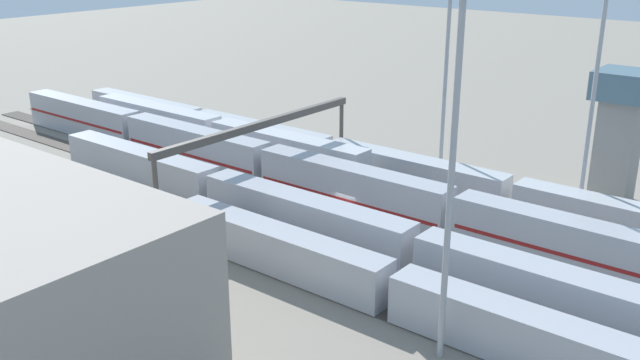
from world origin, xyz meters
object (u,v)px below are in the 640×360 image
at_px(train_on_track_2, 351,189).
at_px(control_tower, 620,127).
at_px(light_mast_0, 599,57).
at_px(light_mast_2, 448,30).
at_px(train_on_track_0, 329,154).
at_px(light_mast_1, 455,126).
at_px(signal_gantry, 261,132).
at_px(train_on_track_4, 304,222).
at_px(train_on_track_5, 522,335).
at_px(train_on_track_1, 217,137).

relative_size(train_on_track_2, control_tower, 8.30).
height_order(light_mast_0, light_mast_2, light_mast_2).
height_order(train_on_track_0, train_on_track_2, train_on_track_2).
relative_size(light_mast_1, signal_gantry, 0.87).
relative_size(light_mast_0, light_mast_2, 0.92).
distance_m(train_on_track_4, train_on_track_5, 24.12).
relative_size(train_on_track_1, signal_gantry, 1.57).
distance_m(train_on_track_2, light_mast_0, 27.43).
bearing_deg(light_mast_0, train_on_track_5, 101.92).
distance_m(train_on_track_1, train_on_track_2, 26.02).
xyz_separation_m(light_mast_0, signal_gantry, (30.03, 15.34, -9.29)).
height_order(train_on_track_2, signal_gantry, signal_gantry).
relative_size(train_on_track_4, train_on_track_1, 1.51).
bearing_deg(train_on_track_4, train_on_track_0, -57.79).
relative_size(train_on_track_0, train_on_track_5, 1.44).
relative_size(train_on_track_1, light_mast_2, 1.65).
xyz_separation_m(train_on_track_1, train_on_track_5, (-51.01, 20.00, -0.51)).
xyz_separation_m(light_mast_2, signal_gantry, (13.60, 15.72, -10.54)).
bearing_deg(train_on_track_1, train_on_track_4, 151.32).
bearing_deg(train_on_track_1, control_tower, -160.82).
xyz_separation_m(light_mast_0, light_mast_1, (-1.21, 30.68, -0.15)).
height_order(train_on_track_4, signal_gantry, signal_gantry).
xyz_separation_m(light_mast_1, signal_gantry, (31.24, -15.33, -9.14)).
relative_size(train_on_track_5, light_mast_0, 2.52).
bearing_deg(train_on_track_1, train_on_track_0, -161.36).
bearing_deg(train_on_track_0, train_on_track_5, 145.36).
xyz_separation_m(light_mast_2, control_tower, (-17.15, -7.73, -9.69)).
height_order(light_mast_1, signal_gantry, light_mast_1).
bearing_deg(train_on_track_0, light_mast_1, 138.55).
relative_size(light_mast_2, control_tower, 1.98).
distance_m(train_on_track_4, control_tower, 36.48).
xyz_separation_m(train_on_track_0, light_mast_2, (-13.87, -3.22, 16.07)).
height_order(train_on_track_4, light_mast_1, light_mast_1).
distance_m(train_on_track_1, light_mast_0, 47.97).
height_order(light_mast_1, control_tower, light_mast_1).
xyz_separation_m(train_on_track_0, light_mast_0, (-30.31, -2.84, 14.83)).
relative_size(train_on_track_0, light_mast_2, 3.34).
xyz_separation_m(train_on_track_1, light_mast_2, (-28.70, -8.22, 15.47)).
bearing_deg(train_on_track_4, light_mast_1, 157.51).
distance_m(train_on_track_0, train_on_track_4, 23.64).
bearing_deg(train_on_track_4, light_mast_2, -93.14).
height_order(light_mast_0, control_tower, light_mast_0).
xyz_separation_m(train_on_track_4, control_tower, (-18.43, -30.95, 5.78)).
bearing_deg(light_mast_0, train_on_track_1, 9.86).
bearing_deg(signal_gantry, train_on_track_1, -26.41).
distance_m(train_on_track_1, light_mast_1, 53.55).
bearing_deg(train_on_track_5, train_on_track_0, -34.64).
height_order(train_on_track_0, light_mast_2, light_mast_2).
bearing_deg(light_mast_1, light_mast_2, -60.39).
xyz_separation_m(train_on_track_5, light_mast_0, (5.88, -27.84, 14.73)).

